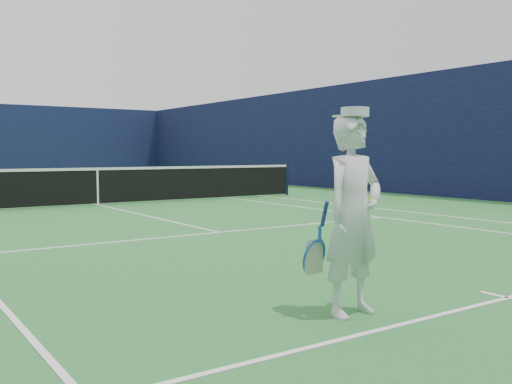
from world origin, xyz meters
The scene contains 5 objects.
ground centered at (0.00, 0.00, 0.00)m, with size 80.00×80.00×0.00m, color #2C7432.
court_markings centered at (0.00, 0.00, 0.00)m, with size 11.03×23.83×0.01m.
windscreen_fence centered at (0.00, 0.00, 2.00)m, with size 20.12×36.12×4.00m.
tennis_net centered at (0.00, 0.00, 0.55)m, with size 12.88×0.09×1.07m.
tennis_player centered at (-1.63, -11.43, 0.88)m, with size 0.78×0.47×1.80m.
Camera 1 is at (-5.09, -15.00, 1.42)m, focal length 40.00 mm.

